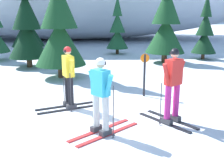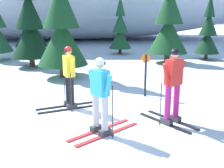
% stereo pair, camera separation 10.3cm
% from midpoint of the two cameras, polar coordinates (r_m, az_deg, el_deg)
% --- Properties ---
extents(ground_plane, '(120.00, 120.00, 0.00)m').
position_cam_midpoint_polar(ground_plane, '(6.72, -2.47, -8.46)').
color(ground_plane, white).
extents(skier_red_jacket, '(1.27, 1.54, 1.85)m').
position_cam_midpoint_polar(skier_red_jacket, '(6.66, 13.03, -0.19)').
color(skier_red_jacket, black).
rests_on(skier_red_jacket, ground).
extents(skier_cyan_jacket, '(1.63, 1.47, 1.73)m').
position_cam_midpoint_polar(skier_cyan_jacket, '(5.92, -1.95, -2.47)').
color(skier_cyan_jacket, red).
rests_on(skier_cyan_jacket, ground).
extents(skier_yellow_jacket, '(1.74, 1.04, 1.76)m').
position_cam_midpoint_polar(skier_yellow_jacket, '(7.70, -8.61, 1.58)').
color(skier_yellow_jacket, black).
rests_on(skier_yellow_jacket, ground).
extents(pine_tree_left, '(2.08, 2.08, 5.38)m').
position_cam_midpoint_polar(pine_tree_left, '(18.66, -16.67, 12.82)').
color(pine_tree_left, '#47301E').
rests_on(pine_tree_left, ground).
extents(pine_tree_center_left, '(1.92, 1.92, 4.97)m').
position_cam_midpoint_polar(pine_tree_center_left, '(14.16, -16.68, 11.75)').
color(pine_tree_center_left, '#47301E').
rests_on(pine_tree_center_left, ground).
extents(pine_tree_center, '(2.09, 2.09, 5.41)m').
position_cam_midpoint_polar(pine_tree_center, '(11.46, -10.32, 12.51)').
color(pine_tree_center, '#47301E').
rests_on(pine_tree_center, ground).
extents(pine_tree_center_right, '(1.45, 1.45, 3.75)m').
position_cam_midpoint_polar(pine_tree_center_right, '(18.16, 1.89, 11.22)').
color(pine_tree_center_right, '#47301E').
rests_on(pine_tree_center_right, ground).
extents(pine_tree_right, '(2.13, 2.13, 5.51)m').
position_cam_midpoint_polar(pine_tree_right, '(15.11, 11.97, 13.04)').
color(pine_tree_right, '#47301E').
rests_on(pine_tree_right, ground).
extents(pine_tree_far_right, '(1.43, 1.43, 3.71)m').
position_cam_midpoint_polar(pine_tree_far_right, '(16.88, 19.59, 10.09)').
color(pine_tree_far_right, '#47301E').
rests_on(pine_tree_far_right, ground).
extents(trail_marker_post, '(0.28, 0.07, 1.39)m').
position_cam_midpoint_polar(trail_marker_post, '(8.79, 7.36, 2.42)').
color(trail_marker_post, black).
rests_on(trail_marker_post, ground).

